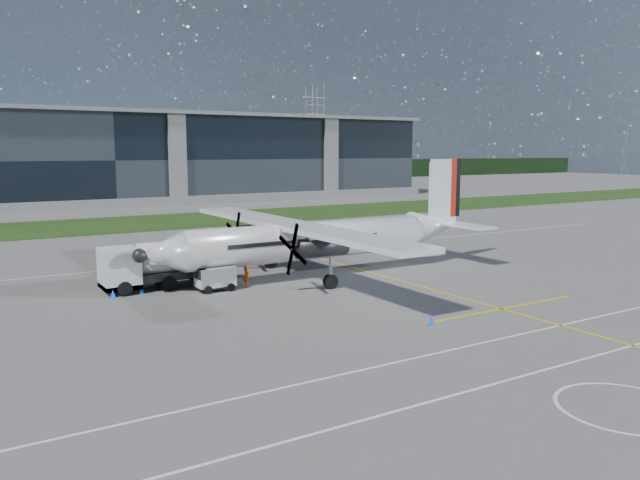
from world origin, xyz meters
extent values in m
plane|color=#5C5957|center=(0.00, 40.00, 0.00)|extent=(400.00, 400.00, 0.00)
cube|color=#19360E|center=(0.00, 48.00, 0.02)|extent=(400.00, 18.00, 0.04)
cube|color=black|center=(0.00, 80.00, 7.50)|extent=(120.00, 20.00, 15.00)
cube|color=black|center=(0.00, 140.00, 3.00)|extent=(400.00, 6.00, 6.00)
cube|color=yellow|center=(3.00, 10.00, 0.01)|extent=(0.20, 70.00, 0.01)
cube|color=white|center=(0.00, -14.00, 0.01)|extent=(90.00, 0.15, 0.01)
imported|color=#F25907|center=(-6.88, 7.44, 0.91)|extent=(0.56, 0.76, 1.83)
cone|color=blue|center=(-2.41, 21.51, 0.25)|extent=(0.36, 0.36, 0.50)
cone|color=blue|center=(-15.40, 8.63, 0.25)|extent=(0.36, 0.36, 0.50)
cone|color=blue|center=(-13.58, 8.86, 0.25)|extent=(0.36, 0.36, 0.50)
cone|color=blue|center=(-2.61, -6.28, 0.25)|extent=(0.36, 0.36, 0.50)
camera|label=1|loc=(-24.31, -30.27, 9.08)|focal=35.00mm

